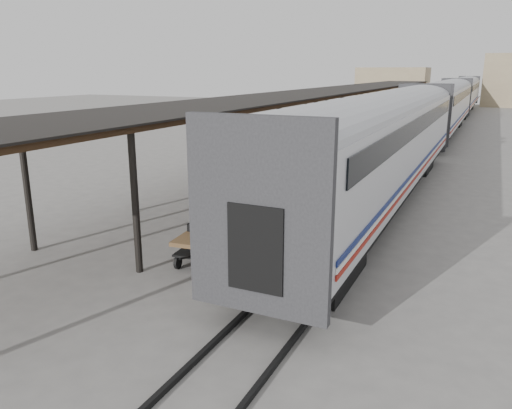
{
  "coord_description": "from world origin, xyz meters",
  "views": [
    {
      "loc": [
        7.16,
        -12.39,
        5.46
      ],
      "look_at": [
        1.21,
        0.24,
        1.7
      ],
      "focal_mm": 35.0,
      "sensor_mm": 36.0,
      "label": 1
    }
  ],
  "objects_px": {
    "pedestrian": "(333,145)",
    "luggage_tug": "(341,145)",
    "porter": "(202,210)",
    "baggage_cart": "(207,239)"
  },
  "relations": [
    {
      "from": "porter",
      "to": "pedestrian",
      "type": "relative_size",
      "value": 1.0
    },
    {
      "from": "pedestrian",
      "to": "baggage_cart",
      "type": "bearing_deg",
      "value": 94.88
    },
    {
      "from": "pedestrian",
      "to": "luggage_tug",
      "type": "bearing_deg",
      "value": -91.18
    },
    {
      "from": "baggage_cart",
      "to": "pedestrian",
      "type": "distance_m",
      "value": 18.87
    },
    {
      "from": "porter",
      "to": "pedestrian",
      "type": "bearing_deg",
      "value": 29.5
    },
    {
      "from": "luggage_tug",
      "to": "porter",
      "type": "distance_m",
      "value": 21.28
    },
    {
      "from": "baggage_cart",
      "to": "pedestrian",
      "type": "height_order",
      "value": "pedestrian"
    },
    {
      "from": "luggage_tug",
      "to": "pedestrian",
      "type": "bearing_deg",
      "value": -93.05
    },
    {
      "from": "baggage_cart",
      "to": "pedestrian",
      "type": "xyz_separation_m",
      "value": [
        -1.82,
        18.78,
        0.21
      ]
    },
    {
      "from": "porter",
      "to": "pedestrian",
      "type": "xyz_separation_m",
      "value": [
        -2.07,
        19.43,
        -0.86
      ]
    }
  ]
}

